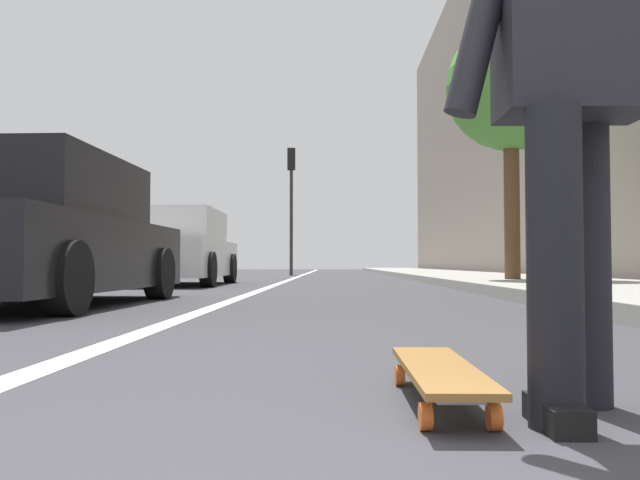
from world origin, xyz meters
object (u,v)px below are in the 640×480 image
at_px(skateboard, 439,373).
at_px(street_tree_mid, 511,88).
at_px(skater_person, 572,74).
at_px(parked_car_near, 36,236).
at_px(traffic_light, 291,188).
at_px(parked_car_mid, 177,249).

height_order(skateboard, street_tree_mid, street_tree_mid).
xyz_separation_m(skateboard, skater_person, (-0.15, -0.35, 0.84)).
relative_size(parked_car_near, traffic_light, 0.88).
xyz_separation_m(parked_car_mid, street_tree_mid, (-1.28, -6.26, 2.84)).
relative_size(skater_person, traffic_light, 0.35).
distance_m(traffic_light, street_tree_mid, 13.05).
xyz_separation_m(parked_car_near, traffic_light, (17.35, -1.40, 2.50)).
bearing_deg(parked_car_mid, parked_car_near, -178.61).
bearing_deg(parked_car_near, skateboard, -143.65).
bearing_deg(skateboard, street_tree_mid, -16.51).
bearing_deg(traffic_light, street_tree_mid, -158.86).
bearing_deg(traffic_light, parked_car_near, 175.40).
distance_m(parked_car_mid, traffic_light, 11.27).
distance_m(skateboard, street_tree_mid, 10.60).
bearing_deg(skateboard, skater_person, -113.34).
bearing_deg(skater_person, traffic_light, 5.74).
bearing_deg(parked_car_near, street_tree_mid, -49.65).
relative_size(parked_car_near, parked_car_mid, 0.98).
height_order(parked_car_near, traffic_light, traffic_light).
relative_size(skater_person, street_tree_mid, 0.35).
height_order(skateboard, parked_car_near, parked_car_near).
xyz_separation_m(skater_person, street_tree_mid, (9.75, -2.50, 2.61)).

